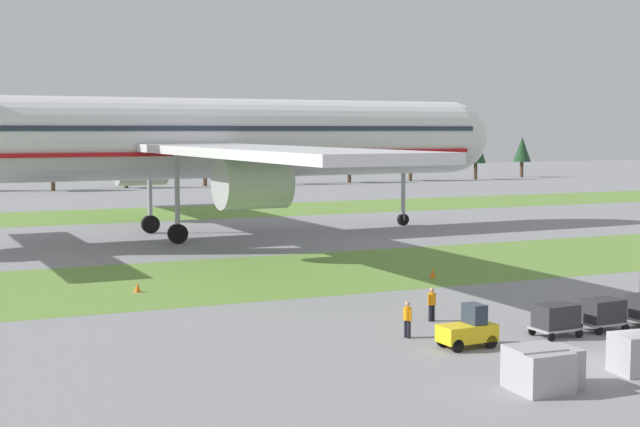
{
  "coord_description": "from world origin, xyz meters",
  "views": [
    {
      "loc": [
        -25.99,
        -29.76,
        9.81
      ],
      "look_at": [
        -0.71,
        27.99,
        4.0
      ],
      "focal_mm": 51.32,
      "sensor_mm": 36.0,
      "label": 1
    }
  ],
  "objects_px": {
    "uld_container_1": "(551,368)",
    "taxiway_marker_1": "(137,287)",
    "uld_container_0": "(542,372)",
    "uld_container_2": "(639,353)",
    "taxiway_marker_0": "(433,273)",
    "baggage_tug": "(468,330)",
    "ground_crew_loader": "(432,303)",
    "cargo_dolly_lead": "(556,317)",
    "uld_container_3": "(534,367)",
    "ground_crew_marshaller": "(407,318)",
    "airliner": "(189,138)",
    "cargo_dolly_second": "(602,312)"
  },
  "relations": [
    {
      "from": "ground_crew_loader",
      "to": "uld_container_1",
      "type": "bearing_deg",
      "value": 65.1
    },
    {
      "from": "airliner",
      "to": "ground_crew_marshaller",
      "type": "xyz_separation_m",
      "value": [
        -1.71,
        -43.82,
        -8.07
      ]
    },
    {
      "from": "cargo_dolly_second",
      "to": "uld_container_3",
      "type": "height_order",
      "value": "uld_container_3"
    },
    {
      "from": "uld_container_3",
      "to": "taxiway_marker_1",
      "type": "relative_size",
      "value": 3.4
    },
    {
      "from": "ground_crew_loader",
      "to": "baggage_tug",
      "type": "bearing_deg",
      "value": 60.33
    },
    {
      "from": "cargo_dolly_second",
      "to": "uld_container_3",
      "type": "distance_m",
      "value": 11.5
    },
    {
      "from": "uld_container_1",
      "to": "taxiway_marker_1",
      "type": "relative_size",
      "value": 3.4
    },
    {
      "from": "cargo_dolly_lead",
      "to": "ground_crew_marshaller",
      "type": "distance_m",
      "value": 7.09
    },
    {
      "from": "cargo_dolly_lead",
      "to": "uld_container_1",
      "type": "relative_size",
      "value": 1.13
    },
    {
      "from": "cargo_dolly_second",
      "to": "uld_container_1",
      "type": "relative_size",
      "value": 1.13
    },
    {
      "from": "taxiway_marker_0",
      "to": "taxiway_marker_1",
      "type": "xyz_separation_m",
      "value": [
        -19.08,
        2.61,
        -0.03
      ]
    },
    {
      "from": "airliner",
      "to": "ground_crew_loader",
      "type": "bearing_deg",
      "value": -0.36
    },
    {
      "from": "taxiway_marker_0",
      "to": "taxiway_marker_1",
      "type": "relative_size",
      "value": 1.09
    },
    {
      "from": "ground_crew_marshaller",
      "to": "uld_container_2",
      "type": "relative_size",
      "value": 0.87
    },
    {
      "from": "ground_crew_marshaller",
      "to": "ground_crew_loader",
      "type": "relative_size",
      "value": 1.0
    },
    {
      "from": "cargo_dolly_second",
      "to": "uld_container_0",
      "type": "height_order",
      "value": "uld_container_0"
    },
    {
      "from": "baggage_tug",
      "to": "ground_crew_loader",
      "type": "xyz_separation_m",
      "value": [
        1.4,
        5.6,
        0.13
      ]
    },
    {
      "from": "taxiway_marker_0",
      "to": "taxiway_marker_1",
      "type": "bearing_deg",
      "value": 172.21
    },
    {
      "from": "ground_crew_marshaller",
      "to": "uld_container_0",
      "type": "height_order",
      "value": "ground_crew_marshaller"
    },
    {
      "from": "cargo_dolly_lead",
      "to": "cargo_dolly_second",
      "type": "relative_size",
      "value": 1.0
    },
    {
      "from": "cargo_dolly_second",
      "to": "uld_container_0",
      "type": "relative_size",
      "value": 1.13
    },
    {
      "from": "airliner",
      "to": "taxiway_marker_0",
      "type": "relative_size",
      "value": 124.39
    },
    {
      "from": "uld_container_1",
      "to": "uld_container_3",
      "type": "relative_size",
      "value": 1.0
    },
    {
      "from": "uld_container_3",
      "to": "taxiway_marker_1",
      "type": "bearing_deg",
      "value": 109.35
    },
    {
      "from": "baggage_tug",
      "to": "uld_container_3",
      "type": "bearing_deg",
      "value": 166.39
    },
    {
      "from": "uld_container_1",
      "to": "uld_container_0",
      "type": "bearing_deg",
      "value": -149.51
    },
    {
      "from": "uld_container_0",
      "to": "uld_container_1",
      "type": "bearing_deg",
      "value": 30.49
    },
    {
      "from": "cargo_dolly_second",
      "to": "uld_container_3",
      "type": "relative_size",
      "value": 1.13
    },
    {
      "from": "ground_crew_marshaller",
      "to": "ground_crew_loader",
      "type": "height_order",
      "value": "same"
    },
    {
      "from": "ground_crew_marshaller",
      "to": "taxiway_marker_1",
      "type": "distance_m",
      "value": 19.44
    },
    {
      "from": "uld_container_0",
      "to": "uld_container_2",
      "type": "bearing_deg",
      "value": 7.22
    },
    {
      "from": "baggage_tug",
      "to": "ground_crew_loader",
      "type": "distance_m",
      "value": 5.77
    },
    {
      "from": "ground_crew_loader",
      "to": "uld_container_3",
      "type": "xyz_separation_m",
      "value": [
        -2.69,
        -12.15,
        -0.14
      ]
    },
    {
      "from": "uld_container_1",
      "to": "uld_container_2",
      "type": "distance_m",
      "value": 4.54
    },
    {
      "from": "airliner",
      "to": "ground_crew_marshaller",
      "type": "relative_size",
      "value": 45.71
    },
    {
      "from": "uld_container_1",
      "to": "taxiway_marker_0",
      "type": "height_order",
      "value": "uld_container_1"
    },
    {
      "from": "cargo_dolly_lead",
      "to": "ground_crew_loader",
      "type": "bearing_deg",
      "value": 31.46
    },
    {
      "from": "uld_container_1",
      "to": "taxiway_marker_1",
      "type": "distance_m",
      "value": 28.49
    },
    {
      "from": "uld_container_2",
      "to": "taxiway_marker_0",
      "type": "relative_size",
      "value": 3.13
    },
    {
      "from": "cargo_dolly_lead",
      "to": "uld_container_3",
      "type": "height_order",
      "value": "uld_container_3"
    },
    {
      "from": "airliner",
      "to": "cargo_dolly_lead",
      "type": "height_order",
      "value": "airliner"
    },
    {
      "from": "baggage_tug",
      "to": "cargo_dolly_second",
      "type": "distance_m",
      "value": 7.93
    },
    {
      "from": "uld_container_2",
      "to": "taxiway_marker_0",
      "type": "xyz_separation_m",
      "value": [
        4.53,
        23.83,
        -0.49
      ]
    },
    {
      "from": "uld_container_2",
      "to": "airliner",
      "type": "bearing_deg",
      "value": 94.09
    },
    {
      "from": "cargo_dolly_lead",
      "to": "uld_container_2",
      "type": "distance_m",
      "value": 6.75
    },
    {
      "from": "cargo_dolly_second",
      "to": "taxiway_marker_1",
      "type": "height_order",
      "value": "cargo_dolly_second"
    },
    {
      "from": "cargo_dolly_lead",
      "to": "ground_crew_loader",
      "type": "height_order",
      "value": "ground_crew_loader"
    },
    {
      "from": "ground_crew_marshaller",
      "to": "cargo_dolly_lead",
      "type": "bearing_deg",
      "value": -123.48
    },
    {
      "from": "airliner",
      "to": "taxiway_marker_1",
      "type": "distance_m",
      "value": 30.01
    },
    {
      "from": "uld_container_0",
      "to": "taxiway_marker_0",
      "type": "bearing_deg",
      "value": 68.18
    }
  ]
}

